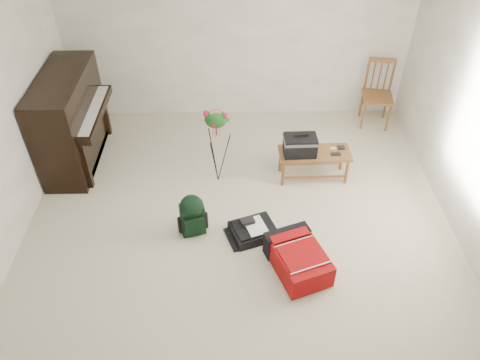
{
  "coord_description": "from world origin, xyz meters",
  "views": [
    {
      "loc": [
        -0.06,
        -3.59,
        4.02
      ],
      "look_at": [
        0.01,
        0.35,
        0.63
      ],
      "focal_mm": 35.0,
      "sensor_mm": 36.0,
      "label": 1
    }
  ],
  "objects_px": {
    "bench": "(305,147)",
    "dining_chair": "(377,94)",
    "black_duffel": "(253,230)",
    "piano": "(72,122)",
    "green_backpack": "(192,214)",
    "red_suitcase": "(298,255)",
    "flower_stand": "(217,147)"
  },
  "relations": [
    {
      "from": "piano",
      "to": "flower_stand",
      "type": "relative_size",
      "value": 1.36
    },
    {
      "from": "black_duffel",
      "to": "dining_chair",
      "type": "bearing_deg",
      "value": 30.51
    },
    {
      "from": "piano",
      "to": "bench",
      "type": "relative_size",
      "value": 1.62
    },
    {
      "from": "piano",
      "to": "red_suitcase",
      "type": "distance_m",
      "value": 3.43
    },
    {
      "from": "red_suitcase",
      "to": "black_duffel",
      "type": "bearing_deg",
      "value": 114.55
    },
    {
      "from": "green_backpack",
      "to": "flower_stand",
      "type": "relative_size",
      "value": 0.49
    },
    {
      "from": "bench",
      "to": "dining_chair",
      "type": "distance_m",
      "value": 1.8
    },
    {
      "from": "bench",
      "to": "black_duffel",
      "type": "relative_size",
      "value": 1.55
    },
    {
      "from": "bench",
      "to": "red_suitcase",
      "type": "xyz_separation_m",
      "value": [
        -0.23,
        -1.47,
        -0.33
      ]
    },
    {
      "from": "red_suitcase",
      "to": "green_backpack",
      "type": "height_order",
      "value": "green_backpack"
    },
    {
      "from": "black_duffel",
      "to": "piano",
      "type": "bearing_deg",
      "value": 127.63
    },
    {
      "from": "red_suitcase",
      "to": "green_backpack",
      "type": "relative_size",
      "value": 1.6
    },
    {
      "from": "piano",
      "to": "black_duffel",
      "type": "distance_m",
      "value": 2.82
    },
    {
      "from": "piano",
      "to": "green_backpack",
      "type": "xyz_separation_m",
      "value": [
        1.65,
        -1.43,
        -0.3
      ]
    },
    {
      "from": "bench",
      "to": "dining_chair",
      "type": "height_order",
      "value": "dining_chair"
    },
    {
      "from": "dining_chair",
      "to": "black_duffel",
      "type": "height_order",
      "value": "dining_chair"
    },
    {
      "from": "red_suitcase",
      "to": "flower_stand",
      "type": "distance_m",
      "value": 1.73
    },
    {
      "from": "black_duffel",
      "to": "green_backpack",
      "type": "relative_size",
      "value": 1.11
    },
    {
      "from": "flower_stand",
      "to": "green_backpack",
      "type": "bearing_deg",
      "value": -111.47
    },
    {
      "from": "dining_chair",
      "to": "green_backpack",
      "type": "xyz_separation_m",
      "value": [
        -2.61,
        -2.27,
        -0.18
      ]
    },
    {
      "from": "red_suitcase",
      "to": "black_duffel",
      "type": "height_order",
      "value": "red_suitcase"
    },
    {
      "from": "green_backpack",
      "to": "dining_chair",
      "type": "bearing_deg",
      "value": 26.69
    },
    {
      "from": "bench",
      "to": "flower_stand",
      "type": "bearing_deg",
      "value": 179.53
    },
    {
      "from": "piano",
      "to": "black_duffel",
      "type": "height_order",
      "value": "piano"
    },
    {
      "from": "green_backpack",
      "to": "flower_stand",
      "type": "distance_m",
      "value": 1.0
    },
    {
      "from": "black_duffel",
      "to": "green_backpack",
      "type": "height_order",
      "value": "green_backpack"
    },
    {
      "from": "piano",
      "to": "black_duffel",
      "type": "bearing_deg",
      "value": -32.44
    },
    {
      "from": "bench",
      "to": "flower_stand",
      "type": "distance_m",
      "value": 1.11
    },
    {
      "from": "green_backpack",
      "to": "red_suitcase",
      "type": "bearing_deg",
      "value": -38.44
    },
    {
      "from": "dining_chair",
      "to": "black_duffel",
      "type": "distance_m",
      "value": 3.04
    },
    {
      "from": "dining_chair",
      "to": "piano",
      "type": "bearing_deg",
      "value": -160.63
    },
    {
      "from": "green_backpack",
      "to": "bench",
      "type": "bearing_deg",
      "value": 20.54
    }
  ]
}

